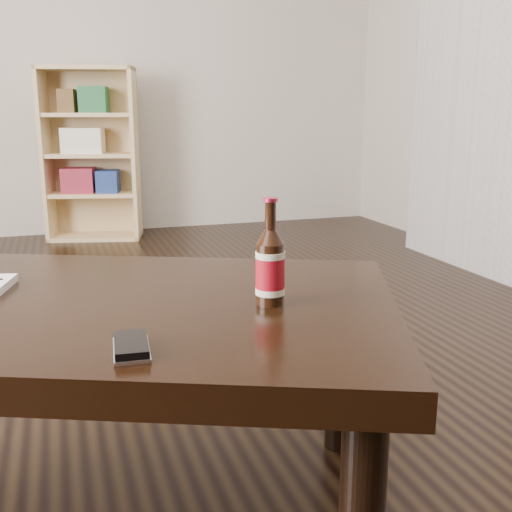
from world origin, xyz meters
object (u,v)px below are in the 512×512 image
object	(u,v)px
bookshelf	(91,151)
coffee_table	(83,328)
beer_bottle	(270,268)
phone	(131,347)

from	to	relation	value
bookshelf	coffee_table	size ratio (longest dim) A/B	0.78
bookshelf	beer_bottle	distance (m)	3.25
phone	coffee_table	bearing A→B (deg)	106.00
bookshelf	coffee_table	bearing A→B (deg)	-79.62
coffee_table	beer_bottle	size ratio (longest dim) A/B	6.92
beer_bottle	coffee_table	bearing A→B (deg)	156.57
coffee_table	beer_bottle	xyz separation A→B (m)	(0.36, -0.16, 0.14)
coffee_table	phone	world-z (taller)	phone
coffee_table	phone	xyz separation A→B (m)	(0.07, -0.32, 0.07)
bookshelf	beer_bottle	size ratio (longest dim) A/B	5.40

